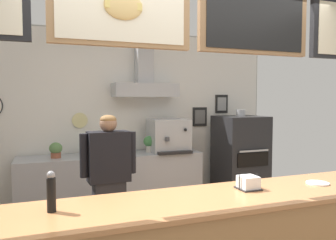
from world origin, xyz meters
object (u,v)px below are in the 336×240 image
(pizza_oven, at_px, (240,163))
(napkin_holder, at_px, (248,183))
(potted_oregano, at_px, (56,150))
(espresso_machine, at_px, (169,136))
(potted_rosemary, at_px, (89,145))
(potted_thyme, at_px, (119,146))
(potted_sage, at_px, (149,143))
(shop_worker, at_px, (109,186))
(pepper_grinder, at_px, (51,192))
(condiment_plate, at_px, (318,183))

(pizza_oven, height_order, napkin_holder, pizza_oven)
(potted_oregano, bearing_deg, espresso_machine, -0.53)
(pizza_oven, xyz_separation_m, potted_rosemary, (-2.24, 0.21, 0.37))
(pizza_oven, relative_size, potted_thyme, 7.37)
(potted_sage, distance_m, napkin_holder, 2.51)
(espresso_machine, xyz_separation_m, potted_oregano, (-1.58, 0.01, -0.13))
(shop_worker, bearing_deg, espresso_machine, -135.15)
(pizza_oven, height_order, potted_rosemary, pizza_oven)
(pizza_oven, height_order, espresso_machine, pizza_oven)
(pizza_oven, bearing_deg, shop_worker, -155.39)
(shop_worker, distance_m, espresso_machine, 1.69)
(shop_worker, bearing_deg, pepper_grinder, 62.59)
(potted_sage, bearing_deg, espresso_machine, -5.04)
(potted_oregano, height_order, potted_sage, potted_sage)
(espresso_machine, relative_size, potted_oregano, 2.74)
(potted_oregano, bearing_deg, condiment_plate, -53.76)
(condiment_plate, bearing_deg, espresso_machine, 96.74)
(napkin_holder, relative_size, condiment_plate, 0.93)
(shop_worker, bearing_deg, condiment_plate, 133.99)
(potted_sage, height_order, condiment_plate, potted_sage)
(shop_worker, height_order, potted_sage, shop_worker)
(potted_thyme, height_order, potted_sage, potted_sage)
(shop_worker, relative_size, potted_sage, 6.52)
(potted_thyme, xyz_separation_m, potted_rosemary, (-0.43, -0.07, 0.04))
(pizza_oven, bearing_deg, condiment_plate, -108.62)
(potted_oregano, bearing_deg, pizza_oven, -5.12)
(potted_rosemary, xyz_separation_m, napkin_holder, (0.85, -2.47, -0.01))
(shop_worker, distance_m, condiment_plate, 1.94)
(pizza_oven, xyz_separation_m, potted_oregano, (-2.66, 0.24, 0.32))
(espresso_machine, height_order, potted_thyme, espresso_machine)
(shop_worker, bearing_deg, potted_thyme, -109.54)
(potted_oregano, bearing_deg, napkin_holder, -63.02)
(potted_sage, height_order, pepper_grinder, pepper_grinder)
(espresso_machine, xyz_separation_m, pepper_grinder, (-1.69, -2.50, -0.01))
(potted_thyme, bearing_deg, potted_rosemary, -170.83)
(napkin_holder, distance_m, condiment_plate, 0.61)
(napkin_holder, xyz_separation_m, condiment_plate, (0.60, -0.06, -0.04))
(espresso_machine, relative_size, condiment_plate, 3.18)
(condiment_plate, bearing_deg, potted_oregano, 126.24)
(potted_sage, xyz_separation_m, potted_rosemary, (-0.87, -0.04, 0.02))
(espresso_machine, bearing_deg, pizza_oven, -11.68)
(pizza_oven, distance_m, pepper_grinder, 3.61)
(napkin_holder, relative_size, pepper_grinder, 0.66)
(potted_thyme, relative_size, condiment_plate, 1.20)
(potted_thyme, distance_m, pepper_grinder, 2.74)
(potted_sage, bearing_deg, condiment_plate, -77.14)
(espresso_machine, relative_size, pepper_grinder, 2.26)
(potted_thyme, distance_m, potted_rosemary, 0.43)
(napkin_holder, bearing_deg, potted_thyme, 99.52)
(potted_thyme, relative_size, pepper_grinder, 0.85)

